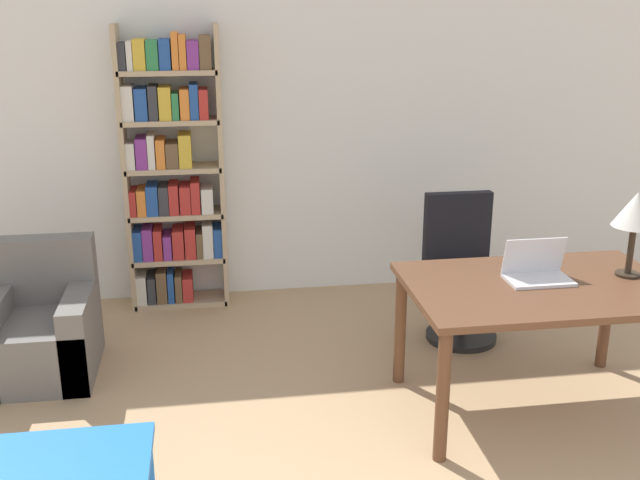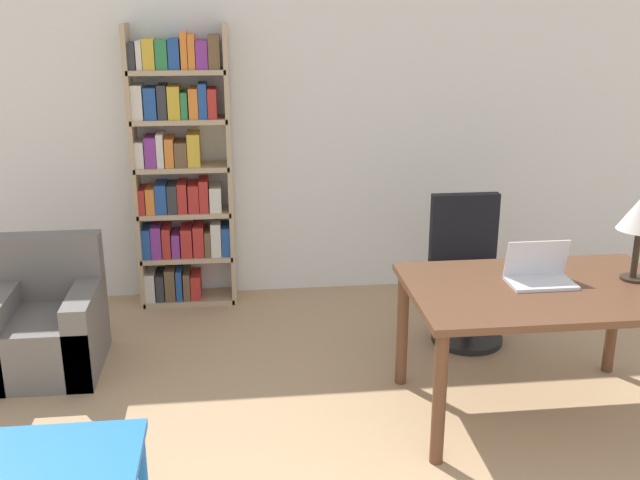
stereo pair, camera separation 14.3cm
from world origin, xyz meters
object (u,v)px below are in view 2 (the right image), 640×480
(office_chair, at_px, (467,275))
(armchair, at_px, (47,327))
(desk, at_px, (541,304))
(laptop, at_px, (539,274))
(bookshelf, at_px, (180,173))
(side_table_blue, at_px, (59,473))

(office_chair, distance_m, armchair, 2.79)
(desk, relative_size, armchair, 1.79)
(laptop, xyz_separation_m, armchair, (-2.87, 0.83, -0.55))
(bookshelf, bearing_deg, side_table_blue, -96.91)
(bookshelf, bearing_deg, office_chair, -24.43)
(office_chair, relative_size, bookshelf, 0.48)
(side_table_blue, distance_m, armchair, 1.89)
(armchair, distance_m, bookshelf, 1.51)
(bookshelf, bearing_deg, armchair, -128.73)
(laptop, height_order, armchair, laptop)
(office_chair, height_order, bookshelf, bookshelf)
(desk, height_order, armchair, armchair)
(desk, height_order, bookshelf, bookshelf)
(office_chair, xyz_separation_m, armchair, (-2.78, -0.13, -0.19))
(desk, bearing_deg, bookshelf, 137.01)
(laptop, distance_m, bookshelf, 2.77)
(office_chair, xyz_separation_m, side_table_blue, (-2.31, -1.95, -0.03))
(office_chair, distance_m, side_table_blue, 3.02)
(armchair, xyz_separation_m, bookshelf, (0.82, 1.02, 0.76))
(armchair, height_order, bookshelf, bookshelf)
(desk, xyz_separation_m, office_chair, (-0.09, 1.02, -0.21))
(office_chair, xyz_separation_m, bookshelf, (-1.97, 0.89, 0.56))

